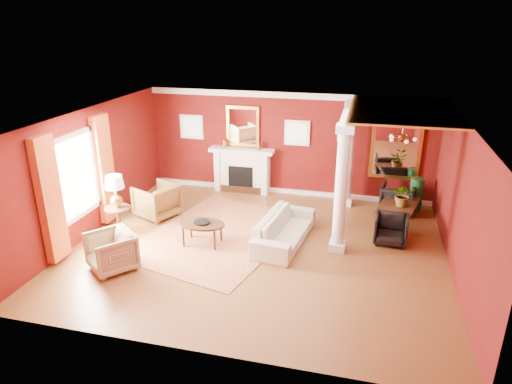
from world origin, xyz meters
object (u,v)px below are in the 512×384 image
(sofa, at_px, (285,225))
(side_table, at_px, (116,196))
(armchair_leopard, at_px, (157,199))
(dining_table, at_px, (399,209))
(armchair_stripe, at_px, (111,250))
(coffee_table, at_px, (202,225))

(sofa, relative_size, side_table, 1.53)
(armchair_leopard, relative_size, dining_table, 0.64)
(armchair_stripe, bearing_deg, armchair_leopard, 135.02)
(sofa, xyz_separation_m, armchair_stripe, (-3.16, -2.01, -0.00))
(coffee_table, relative_size, side_table, 0.72)
(coffee_table, distance_m, side_table, 2.13)
(sofa, distance_m, side_table, 3.91)
(coffee_table, bearing_deg, armchair_stripe, -133.38)
(sofa, relative_size, coffee_table, 2.14)
(sofa, xyz_separation_m, side_table, (-3.84, -0.52, 0.54))
(armchair_leopard, height_order, side_table, side_table)
(coffee_table, distance_m, dining_table, 4.79)
(armchair_stripe, height_order, side_table, side_table)
(armchair_stripe, bearing_deg, dining_table, 71.72)
(coffee_table, bearing_deg, side_table, 179.66)
(armchair_stripe, height_order, dining_table, armchair_stripe)
(sofa, xyz_separation_m, armchair_leopard, (-3.42, 0.63, 0.04))
(coffee_table, bearing_deg, dining_table, 26.31)
(coffee_table, height_order, dining_table, dining_table)
(armchair_leopard, height_order, armchair_stripe, armchair_leopard)
(armchair_stripe, bearing_deg, side_table, 154.14)
(sofa, xyz_separation_m, dining_table, (2.53, 1.59, -0.02))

